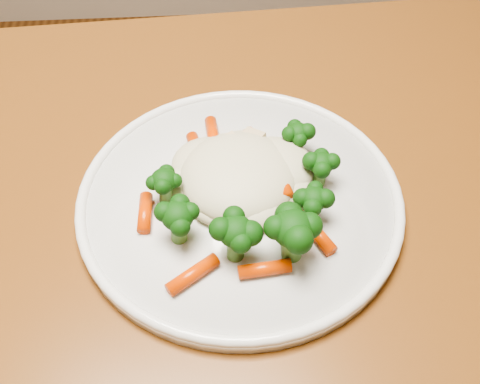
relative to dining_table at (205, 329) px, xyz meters
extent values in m
cube|color=brown|center=(0.00, 0.00, 0.08)|extent=(1.23, 0.86, 0.04)
cylinder|color=white|center=(0.04, 0.07, 0.11)|extent=(0.30, 0.30, 0.01)
ellipsoid|color=beige|center=(0.04, 0.09, 0.14)|extent=(0.13, 0.12, 0.05)
ellipsoid|color=black|center=(-0.02, 0.03, 0.13)|extent=(0.04, 0.04, 0.04)
ellipsoid|color=black|center=(0.03, 0.01, 0.13)|extent=(0.05, 0.05, 0.04)
ellipsoid|color=black|center=(0.08, 0.00, 0.14)|extent=(0.05, 0.05, 0.05)
ellipsoid|color=black|center=(0.10, 0.04, 0.13)|extent=(0.04, 0.04, 0.03)
ellipsoid|color=black|center=(0.11, 0.08, 0.13)|extent=(0.04, 0.04, 0.03)
ellipsoid|color=black|center=(0.10, 0.13, 0.13)|extent=(0.04, 0.04, 0.03)
ellipsoid|color=black|center=(-0.03, 0.07, 0.13)|extent=(0.04, 0.04, 0.03)
cylinder|color=#ED4605|center=(0.02, 0.15, 0.12)|extent=(0.02, 0.05, 0.01)
cylinder|color=#ED4605|center=(0.04, 0.14, 0.12)|extent=(0.04, 0.03, 0.01)
cylinder|color=#ED4605|center=(0.10, 0.11, 0.12)|extent=(0.04, 0.02, 0.01)
cylinder|color=#ED4605|center=(-0.05, 0.05, 0.12)|extent=(0.01, 0.04, 0.01)
cylinder|color=#ED4605|center=(-0.01, -0.01, 0.12)|extent=(0.05, 0.04, 0.01)
cylinder|color=#ED4605|center=(0.05, -0.01, 0.12)|extent=(0.04, 0.02, 0.01)
cylinder|color=#ED4605|center=(0.10, 0.02, 0.12)|extent=(0.03, 0.05, 0.01)
cylinder|color=#ED4605|center=(0.08, 0.08, 0.13)|extent=(0.02, 0.05, 0.01)
cylinder|color=#ED4605|center=(0.02, 0.11, 0.13)|extent=(0.02, 0.04, 0.01)
cylinder|color=#ED4605|center=(0.00, 0.13, 0.12)|extent=(0.02, 0.05, 0.01)
cylinder|color=#ED4605|center=(0.04, 0.13, 0.12)|extent=(0.04, 0.03, 0.01)
ellipsoid|color=brown|center=(0.04, 0.08, 0.13)|extent=(0.03, 0.03, 0.02)
ellipsoid|color=brown|center=(0.07, 0.07, 0.13)|extent=(0.03, 0.03, 0.02)
ellipsoid|color=brown|center=(0.01, 0.08, 0.13)|extent=(0.02, 0.02, 0.02)
cube|color=#D0B98B|center=(0.03, 0.12, 0.13)|extent=(0.03, 0.03, 0.01)
cube|color=#D0B98B|center=(0.06, 0.13, 0.13)|extent=(0.03, 0.02, 0.01)
camera|label=1|loc=(0.02, -0.29, 0.53)|focal=45.00mm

